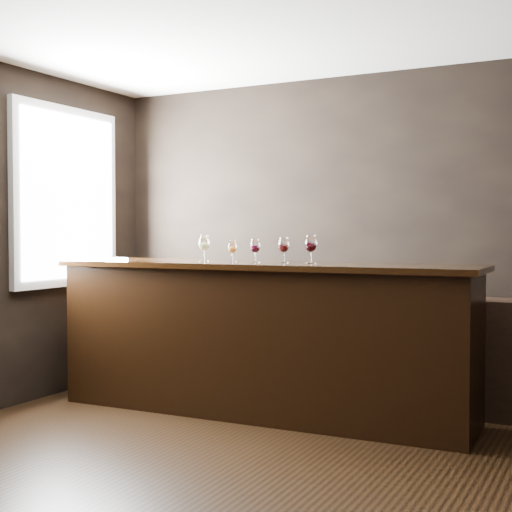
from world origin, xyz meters
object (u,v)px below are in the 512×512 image
at_px(back_bar_shelf, 441,354).
at_px(glass_amber, 232,247).
at_px(bar_counter, 262,341).
at_px(glass_red_a, 255,246).
at_px(glass_red_b, 284,246).
at_px(glass_white, 204,244).
at_px(glass_red_c, 311,244).

height_order(back_bar_shelf, glass_amber, glass_amber).
height_order(bar_counter, glass_red_a, glass_red_a).
relative_size(bar_counter, back_bar_shelf, 1.30).
distance_m(glass_amber, glass_red_b, 0.45).
height_order(glass_amber, glass_red_a, glass_red_a).
bearing_deg(glass_white, glass_red_b, 3.16).
height_order(glass_white, glass_amber, glass_white).
xyz_separation_m(back_bar_shelf, glass_red_b, (-1.06, -0.70, 0.87)).
xyz_separation_m(glass_white, glass_red_b, (0.70, 0.04, -0.01)).
relative_size(glass_white, glass_red_c, 0.97).
distance_m(back_bar_shelf, glass_red_a, 1.72).
xyz_separation_m(glass_amber, glass_red_c, (0.69, -0.00, 0.03)).
bearing_deg(back_bar_shelf, glass_white, -157.34).
distance_m(bar_counter, glass_amber, 0.79).
xyz_separation_m(glass_white, glass_red_c, (0.94, 0.03, 0.00)).
relative_size(glass_amber, glass_red_a, 0.92).
bearing_deg(back_bar_shelf, glass_red_a, -150.04).
relative_size(bar_counter, glass_amber, 19.25).
bearing_deg(glass_white, glass_amber, 6.32).
relative_size(glass_red_b, glass_red_c, 0.91).
xyz_separation_m(glass_white, glass_red_a, (0.48, -0.01, -0.02)).
relative_size(glass_amber, glass_red_b, 0.86).
distance_m(glass_red_a, glass_red_b, 0.23).
relative_size(back_bar_shelf, glass_amber, 14.86).
relative_size(back_bar_shelf, glass_red_b, 12.80).
distance_m(glass_red_b, glass_red_c, 0.23).
bearing_deg(glass_red_a, back_bar_shelf, 29.96).
distance_m(glass_amber, glass_red_c, 0.69).
bearing_deg(glass_red_b, glass_white, -176.84).
bearing_deg(glass_red_c, glass_white, -178.46).
distance_m(bar_counter, glass_white, 0.93).
bearing_deg(bar_counter, glass_red_b, 7.38).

